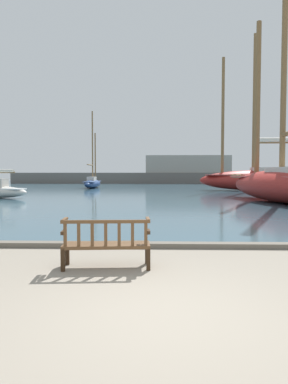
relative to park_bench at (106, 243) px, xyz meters
The scene contains 8 objects.
ground_plane 2.32m from the park_bench, 65.12° to the right, with size 160.00×160.00×0.00m, color gray.
harbor_water 41.96m from the park_bench, 88.70° to the left, with size 100.00×80.00×0.08m, color #385666.
quay_edge_kerb 2.07m from the park_bench, 61.99° to the left, with size 40.00×0.30×0.12m, color #675F54.
park_bench is the anchor object (origin of this frame).
sailboat_distant_harbor 31.24m from the park_bench, 68.66° to the left, with size 11.46×3.18×15.76m.
sailboat_outer_starboard 35.50m from the park_bench, 100.56° to the left, with size 1.55×6.98×9.23m.
sailboat_far_starboard 16.43m from the park_bench, 58.68° to the left, with size 5.37×12.88×14.57m.
far_breakwater 54.99m from the park_bench, 87.27° to the left, with size 50.92×2.40×5.08m.
Camera 1 is at (-0.09, -4.17, 1.74)m, focal length 32.00 mm.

